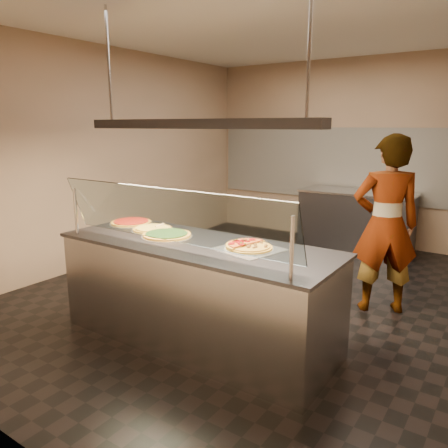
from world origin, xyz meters
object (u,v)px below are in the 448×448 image
Objects in this scene: pizza_cheese at (153,229)px; prep_table at (356,220)px; half_pizza_pepperoni at (240,244)px; worker at (385,225)px; sneeze_guard at (169,216)px; heat_lamp_housing at (194,124)px; pizza_tomato at (132,222)px; pizza_spinach at (167,235)px; serving_counter at (197,292)px; half_pizza_sausage at (259,248)px; pizza_spatula at (161,227)px; perforated_tray at (249,249)px.

pizza_cheese is 3.84m from prep_table.
worker reaches higher than half_pizza_pepperoni.
sneeze_guard is 0.80m from heat_lamp_housing.
half_pizza_pepperoni is at bearing 11.41° from heat_lamp_housing.
pizza_tomato is 0.26× the size of prep_table.
pizza_tomato is (-0.67, 0.20, -0.00)m from pizza_spinach.
sneeze_guard is at bearing -90.00° from heat_lamp_housing.
serving_counter is 0.83m from sneeze_guard.
worker is (0.60, 1.57, -0.03)m from half_pizza_sausage.
pizza_spinach is 2.08× the size of pizza_spatula.
half_pizza_sausage is 0.18× the size of heat_lamp_housing.
heat_lamp_housing is at bearing 24.79° from worker.
half_pizza_sausage reaches higher than pizza_cheese.
serving_counter is at bearing -93.00° from prep_table.
pizza_cheese is 1.20m from heat_lamp_housing.
sneeze_guard is 10.12× the size of pizza_spatula.
sneeze_guard is 0.71m from perforated_tray.
pizza_tomato is 1.94× the size of pizza_spatula.
heat_lamp_housing is at bearing -11.35° from pizza_cheese.
pizza_tomato reaches higher than serving_counter.
heat_lamp_housing is (-0.20, -3.85, 1.48)m from prep_table.
perforated_tray is at bearing 40.50° from sneeze_guard.
pizza_spinach is 0.70m from pizza_tomato.
half_pizza_sausage reaches higher than pizza_tomato.
sneeze_guard is 0.64m from half_pizza_pepperoni.
half_pizza_pepperoni reaches higher than pizza_tomato.
pizza_cheese is (-0.64, 0.13, 0.48)m from serving_counter.
half_pizza_sausage is at bearing 3.64° from pizza_spinach.
worker is (0.99, -2.20, 0.46)m from prep_table.
sneeze_guard is 1.01× the size of heat_lamp_housing.
serving_counter is 4.56× the size of perforated_tray.
half_pizza_sausage is at bearing 8.16° from heat_lamp_housing.
serving_counter is 5.38× the size of pizza_spinach.
pizza_spatula is at bearing -4.45° from pizza_tomato.
half_pizza_pepperoni is at bearing 179.78° from perforated_tray.
perforated_tray is 1.54m from pizza_tomato.
worker is at bearing 63.29° from half_pizza_pepperoni.
prep_table is at bearing 87.00° from heat_lamp_housing.
pizza_cheese reaches higher than perforated_tray.
pizza_cheese is at bearing 168.65° from heat_lamp_housing.
pizza_tomato is 0.44m from pizza_spatula.
perforated_tray is 1.13m from heat_lamp_housing.
pizza_spatula is 1.17m from heat_lamp_housing.
perforated_tray is (0.50, 0.08, 0.47)m from serving_counter.
pizza_cheese is at bearing -129.68° from pizza_spatula.
pizza_spatula reaches higher than prep_table.
sneeze_guard reaches higher than pizza_spatula.
half_pizza_sausage is at bearing -5.02° from pizza_spatula.
serving_counter is 0.81m from pizza_cheese.
prep_table is (-0.20, 3.76, -0.50)m from half_pizza_pepperoni.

